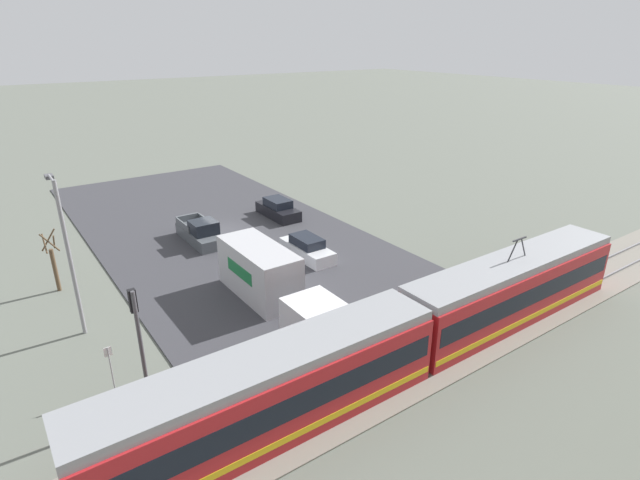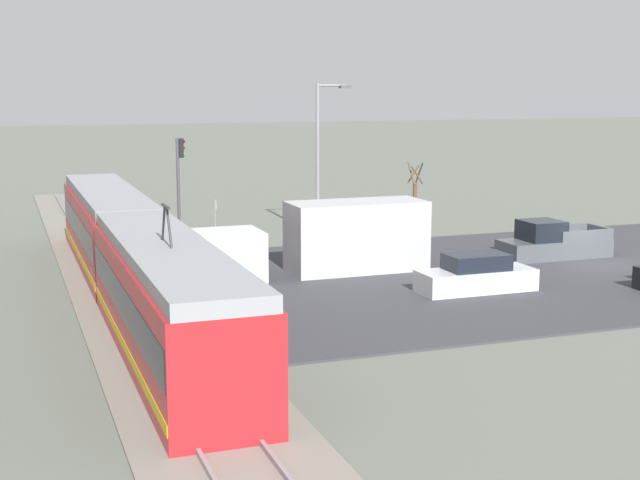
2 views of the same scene
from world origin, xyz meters
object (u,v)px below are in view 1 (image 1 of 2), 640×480
object	(u,v)px
light_rail_tram	(412,332)
box_truck	(271,281)
sedan_car_1	(307,249)
no_parking_sign	(110,365)
pickup_truck	(201,233)
street_tree	(54,264)
traffic_light_pole	(139,335)
street_lamp_near_crossing	(67,248)
sedan_car_0	(278,209)

from	to	relation	value
light_rail_tram	box_truck	bearing A→B (deg)	-73.93
sedan_car_1	no_parking_sign	size ratio (longest dim) A/B	2.10
pickup_truck	street_tree	size ratio (longest dim) A/B	1.37
pickup_truck	traffic_light_pole	world-z (taller)	traffic_light_pole
light_rail_tram	no_parking_sign	xyz separation A→B (m)	(11.85, -5.91, -0.38)
pickup_truck	street_tree	xyz separation A→B (m)	(10.08, 2.27, 1.00)
traffic_light_pole	no_parking_sign	distance (m)	3.08
box_truck	street_lamp_near_crossing	distance (m)	10.49
box_truck	sedan_car_0	size ratio (longest dim) A/B	2.17
street_lamp_near_crossing	no_parking_sign	distance (m)	6.76
no_parking_sign	street_tree	bearing A→B (deg)	-88.30
street_lamp_near_crossing	no_parking_sign	size ratio (longest dim) A/B	3.68
light_rail_tram	traffic_light_pole	world-z (taller)	traffic_light_pole
box_truck	sedan_car_0	world-z (taller)	box_truck
street_lamp_near_crossing	light_rail_tram	bearing A→B (deg)	135.36
sedan_car_0	traffic_light_pole	xyz separation A→B (m)	(16.37, 17.38, 2.81)
box_truck	light_rail_tram	bearing A→B (deg)	106.07
light_rail_tram	sedan_car_0	size ratio (longest dim) A/B	6.29
street_tree	traffic_light_pole	bearing A→B (deg)	95.30
light_rail_tram	no_parking_sign	world-z (taller)	light_rail_tram
sedan_car_0	street_tree	xyz separation A→B (m)	(17.62, 3.82, 1.02)
sedan_car_0	sedan_car_1	world-z (taller)	sedan_car_0
pickup_truck	light_rail_tram	bearing A→B (deg)	96.09
box_truck	pickup_truck	bearing A→B (deg)	-91.88
no_parking_sign	traffic_light_pole	bearing A→B (deg)	114.84
street_lamp_near_crossing	no_parking_sign	world-z (taller)	street_lamp_near_crossing
box_truck	sedan_car_0	bearing A→B (deg)	-121.87
pickup_truck	no_parking_sign	bearing A→B (deg)	54.89
traffic_light_pole	street_tree	world-z (taller)	traffic_light_pole
light_rail_tram	no_parking_sign	bearing A→B (deg)	-26.52
traffic_light_pole	street_tree	distance (m)	13.73
traffic_light_pole	street_lamp_near_crossing	xyz separation A→B (m)	(1.00, -7.84, 1.18)
light_rail_tram	no_parking_sign	distance (m)	13.25
traffic_light_pole	street_tree	size ratio (longest dim) A/B	1.42
street_tree	street_lamp_near_crossing	size ratio (longest dim) A/B	0.47
pickup_truck	traffic_light_pole	distance (m)	18.33
sedan_car_0	street_tree	world-z (taller)	street_tree
sedan_car_1	street_lamp_near_crossing	distance (m)	15.32
sedan_car_1	box_truck	bearing A→B (deg)	-140.75
box_truck	sedan_car_1	xyz separation A→B (m)	(-5.28, -4.32, -0.79)
sedan_car_0	street_tree	size ratio (longest dim) A/B	1.21
pickup_truck	street_tree	distance (m)	10.38
light_rail_tram	sedan_car_1	xyz separation A→B (m)	(-2.81, -12.91, -1.05)
light_rail_tram	box_truck	distance (m)	8.95
sedan_car_1	light_rail_tram	bearing A→B (deg)	-102.27
sedan_car_0	traffic_light_pole	distance (m)	24.04
street_lamp_near_crossing	box_truck	bearing A→B (deg)	161.37
sedan_car_0	street_lamp_near_crossing	size ratio (longest dim) A/B	0.57
street_lamp_near_crossing	no_parking_sign	xyz separation A→B (m)	(-0.08, 5.87, -3.36)
sedan_car_1	street_tree	xyz separation A→B (m)	(15.00, -4.58, 1.06)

